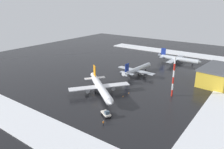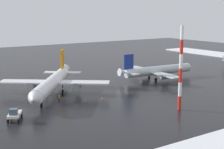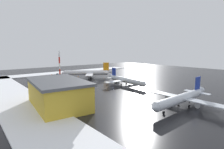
% 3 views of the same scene
% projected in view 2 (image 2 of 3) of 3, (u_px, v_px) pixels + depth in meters
% --- Properties ---
extents(ground_plane, '(240.00, 240.00, 0.00)m').
position_uv_depth(ground_plane, '(151.00, 80.00, 104.55)').
color(ground_plane, black).
extents(airplane_parked_portside, '(25.23, 28.40, 10.01)m').
position_uv_depth(airplane_parked_portside, '(52.00, 83.00, 84.40)').
color(airplane_parked_portside, white).
rests_on(airplane_parked_portside, ground_plane).
extents(airplane_foreground_jet, '(28.15, 23.36, 8.36)m').
position_uv_depth(airplane_foreground_jet, '(157.00, 70.00, 104.85)').
color(airplane_foreground_jet, silver).
rests_on(airplane_foreground_jet, ground_plane).
extents(pushback_tug, '(4.11, 5.09, 2.50)m').
position_uv_depth(pushback_tug, '(14.00, 114.00, 65.51)').
color(pushback_tug, silver).
rests_on(pushback_tug, ground_plane).
extents(ground_crew_near_tug, '(0.36, 0.36, 1.71)m').
position_uv_depth(ground_crew_near_tug, '(59.00, 98.00, 79.00)').
color(ground_crew_near_tug, black).
rests_on(ground_crew_near_tug, ground_plane).
extents(antenna_mast, '(0.70, 0.70, 17.87)m').
position_uv_depth(antenna_mast, '(181.00, 68.00, 71.20)').
color(antenna_mast, red).
rests_on(antenna_mast, ground_plane).
extents(traffic_cone_near_nose, '(0.36, 0.36, 0.55)m').
position_uv_depth(traffic_cone_near_nose, '(85.00, 100.00, 79.40)').
color(traffic_cone_near_nose, orange).
rests_on(traffic_cone_near_nose, ground_plane).
extents(traffic_cone_mid_line, '(0.36, 0.36, 0.55)m').
position_uv_depth(traffic_cone_mid_line, '(102.00, 98.00, 81.85)').
color(traffic_cone_mid_line, orange).
rests_on(traffic_cone_mid_line, ground_plane).
extents(traffic_cone_wingtip_side, '(0.36, 0.36, 0.55)m').
position_uv_depth(traffic_cone_wingtip_side, '(77.00, 85.00, 95.70)').
color(traffic_cone_wingtip_side, orange).
rests_on(traffic_cone_wingtip_side, ground_plane).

